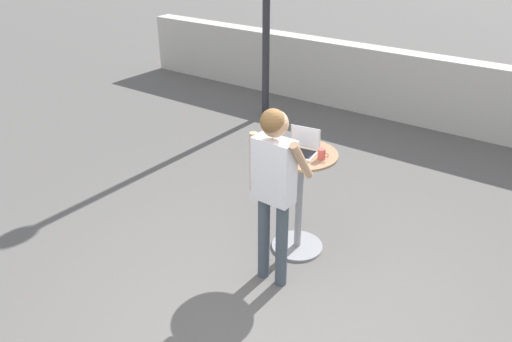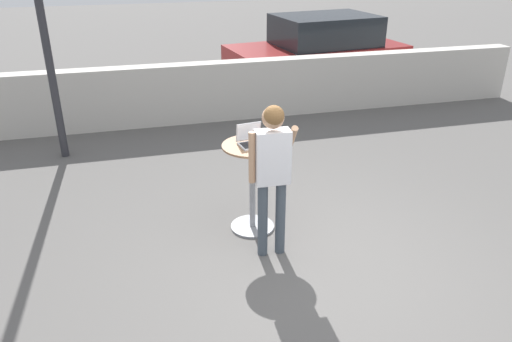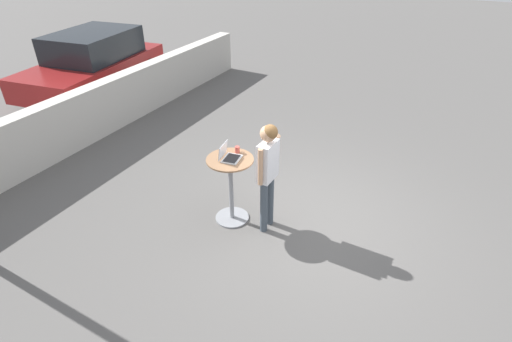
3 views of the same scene
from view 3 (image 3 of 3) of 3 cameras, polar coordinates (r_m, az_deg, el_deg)
name	(u,v)px [view 3 (image 3 of 3)]	position (r m, az deg, el deg)	size (l,w,h in m)	color
ground_plane	(305,222)	(6.34, 7.05, -7.28)	(50.00, 50.00, 0.00)	#5B5956
pavement_kerb	(65,126)	(8.86, -25.64, 5.87)	(12.52, 0.35, 1.11)	beige
cafe_table	(231,184)	(6.00, -3.61, -1.81)	(0.69, 0.69, 1.08)	gray
laptop	(229,156)	(5.75, -3.93, 2.17)	(0.33, 0.31, 0.23)	#B7BABF
coffee_mug	(237,150)	(5.91, -2.68, 3.08)	(0.11, 0.07, 0.10)	#C14C42
standing_person	(268,165)	(5.59, 1.68, 0.80)	(0.51, 0.37, 1.73)	#424C56
parked_car_near_street	(93,62)	(11.99, -22.24, 14.16)	(4.37, 2.44, 1.58)	maroon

